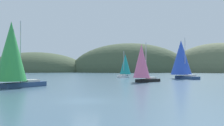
# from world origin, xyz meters

# --- Properties ---
(ground_plane) EXTENTS (360.00, 360.00, 0.00)m
(ground_plane) POSITION_xyz_m (0.00, 0.00, 0.00)
(ground_plane) COLOR #426075
(headland_right) EXTENTS (62.57, 44.00, 35.65)m
(headland_right) POSITION_xyz_m (60.00, 135.00, 0.00)
(headland_right) COLOR #5B6647
(headland_right) RESTS_ON ground_plane
(headland_center) EXTENTS (73.92, 44.00, 35.76)m
(headland_center) POSITION_xyz_m (5.00, 135.00, 0.00)
(headland_center) COLOR #425138
(headland_center) RESTS_ON ground_plane
(headland_left) EXTENTS (66.84, 44.00, 25.13)m
(headland_left) POSITION_xyz_m (-55.00, 135.00, 0.00)
(headland_left) COLOR #425138
(headland_left) RESTS_ON ground_plane
(sailboat_blue_spinnaker) EXTENTS (7.06, 10.27, 10.79)m
(sailboat_blue_spinnaker) POSITION_xyz_m (18.07, 45.70, 5.40)
(sailboat_blue_spinnaker) COLOR navy
(sailboat_blue_spinnaker) RESTS_ON ground_plane
(sailboat_green_sail) EXTENTS (6.71, 8.73, 10.03)m
(sailboat_green_sail) POSITION_xyz_m (-13.03, 13.08, 5.06)
(sailboat_green_sail) COLOR navy
(sailboat_green_sail) RESTS_ON ground_plane
(sailboat_teal_sail) EXTENTS (4.44, 6.81, 7.78)m
(sailboat_teal_sail) POSITION_xyz_m (3.01, 52.66, 3.63)
(sailboat_teal_sail) COLOR white
(sailboat_teal_sail) RESTS_ON ground_plane
(sailboat_pink_spinnaker) EXTENTS (6.46, 6.06, 8.12)m
(sailboat_pink_spinnaker) POSITION_xyz_m (6.68, 28.64, 4.02)
(sailboat_pink_spinnaker) COLOR black
(sailboat_pink_spinnaker) RESTS_ON ground_plane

